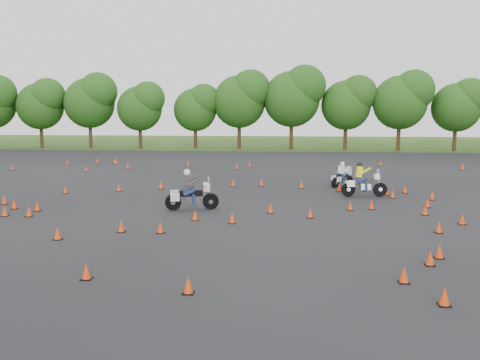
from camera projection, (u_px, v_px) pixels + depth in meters
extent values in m
plane|color=#2D5119|center=(232.00, 219.00, 23.50)|extent=(140.00, 140.00, 0.00)
plane|color=black|center=(243.00, 197.00, 29.42)|extent=(62.00, 62.00, 0.00)
cone|color=red|center=(12.00, 167.00, 41.80)|extent=(0.26, 0.26, 0.45)
cone|color=red|center=(161.00, 185.00, 32.17)|extent=(0.26, 0.26, 0.45)
cone|color=red|center=(116.00, 161.00, 46.55)|extent=(0.26, 0.26, 0.45)
cone|color=red|center=(195.00, 215.00, 23.17)|extent=(0.26, 0.26, 0.45)
cone|color=red|center=(445.00, 297.00, 13.17)|extent=(0.26, 0.26, 0.45)
cone|color=red|center=(37.00, 206.00, 25.31)|extent=(0.26, 0.26, 0.45)
cone|color=red|center=(393.00, 194.00, 28.97)|extent=(0.26, 0.26, 0.45)
cone|color=red|center=(462.00, 219.00, 22.36)|extent=(0.26, 0.26, 0.45)
cone|color=red|center=(425.00, 210.00, 24.32)|extent=(0.26, 0.26, 0.45)
cone|color=red|center=(115.00, 161.00, 47.17)|extent=(0.26, 0.26, 0.45)
cone|color=red|center=(350.00, 205.00, 25.51)|extent=(0.26, 0.26, 0.45)
cone|color=red|center=(58.00, 234.00, 19.79)|extent=(0.26, 0.26, 0.45)
cone|color=red|center=(301.00, 184.00, 32.52)|extent=(0.26, 0.26, 0.45)
cone|color=red|center=(232.00, 218.00, 22.58)|extent=(0.26, 0.26, 0.45)
cone|color=red|center=(428.00, 203.00, 26.20)|extent=(0.26, 0.26, 0.45)
cone|color=red|center=(439.00, 227.00, 20.85)|extent=(0.26, 0.26, 0.45)
cone|color=red|center=(386.00, 191.00, 30.03)|extent=(0.26, 0.26, 0.45)
cone|color=red|center=(463.00, 166.00, 42.58)|extent=(0.26, 0.26, 0.45)
cone|color=red|center=(250.00, 164.00, 44.16)|extent=(0.26, 0.26, 0.45)
cone|color=red|center=(191.00, 182.00, 33.51)|extent=(0.26, 0.26, 0.45)
cone|color=red|center=(65.00, 190.00, 30.48)|extent=(0.26, 0.26, 0.45)
cone|color=red|center=(188.00, 285.00, 14.03)|extent=(0.26, 0.26, 0.45)
cone|color=red|center=(29.00, 212.00, 23.99)|extent=(0.26, 0.26, 0.45)
cone|color=red|center=(119.00, 188.00, 31.18)|extent=(0.26, 0.26, 0.45)
cone|color=red|center=(233.00, 183.00, 33.22)|extent=(0.26, 0.26, 0.45)
cone|color=red|center=(121.00, 226.00, 21.00)|extent=(0.26, 0.26, 0.45)
cone|color=red|center=(462.00, 167.00, 42.01)|extent=(0.26, 0.26, 0.45)
cone|color=red|center=(5.00, 211.00, 24.05)|extent=(0.26, 0.26, 0.45)
cone|color=red|center=(4.00, 200.00, 27.05)|extent=(0.26, 0.26, 0.45)
cone|color=red|center=(128.00, 165.00, 43.25)|extent=(0.26, 0.26, 0.45)
cone|color=red|center=(86.00, 272.00, 15.19)|extent=(0.26, 0.26, 0.45)
cone|color=red|center=(404.00, 275.00, 14.89)|extent=(0.26, 0.26, 0.45)
cone|color=red|center=(371.00, 205.00, 25.71)|extent=(0.26, 0.26, 0.45)
cone|color=red|center=(430.00, 258.00, 16.54)|extent=(0.26, 0.26, 0.45)
cone|color=red|center=(237.00, 167.00, 42.38)|extent=(0.26, 0.26, 0.45)
cone|color=red|center=(310.00, 213.00, 23.73)|extent=(0.26, 0.26, 0.45)
cone|color=red|center=(381.00, 163.00, 45.14)|extent=(0.26, 0.26, 0.45)
cone|color=red|center=(86.00, 169.00, 40.91)|extent=(0.26, 0.26, 0.45)
cone|color=red|center=(432.00, 196.00, 28.34)|extent=(0.26, 0.26, 0.45)
cone|color=red|center=(188.00, 163.00, 44.86)|extent=(0.26, 0.26, 0.45)
cone|color=red|center=(405.00, 189.00, 30.59)|extent=(0.26, 0.26, 0.45)
cone|color=red|center=(67.00, 163.00, 45.49)|extent=(0.26, 0.26, 0.45)
cone|color=red|center=(270.00, 208.00, 24.78)|extent=(0.26, 0.26, 0.45)
cone|color=red|center=(439.00, 252.00, 17.32)|extent=(0.26, 0.26, 0.45)
cone|color=red|center=(261.00, 182.00, 33.38)|extent=(0.26, 0.26, 0.45)
cone|color=red|center=(160.00, 228.00, 20.80)|extent=(0.26, 0.26, 0.45)
cone|color=red|center=(339.00, 188.00, 31.13)|extent=(0.26, 0.26, 0.45)
cone|color=red|center=(14.00, 204.00, 25.81)|extent=(0.26, 0.26, 0.45)
cone|color=red|center=(98.00, 161.00, 47.30)|extent=(0.26, 0.26, 0.45)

